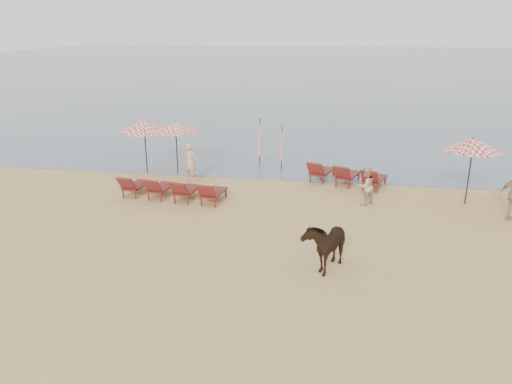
% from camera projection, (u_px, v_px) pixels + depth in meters
% --- Properties ---
extents(ground, '(120.00, 120.00, 0.00)m').
position_uv_depth(ground, '(225.00, 293.00, 12.98)').
color(ground, tan).
rests_on(ground, ground).
extents(sea, '(160.00, 140.00, 0.06)m').
position_uv_depth(sea, '(324.00, 64.00, 87.80)').
color(sea, '#51606B').
rests_on(sea, ground).
extents(lounger_cluster_left, '(4.22, 2.21, 0.64)m').
position_uv_depth(lounger_cluster_left, '(172.00, 189.00, 19.76)').
color(lounger_cluster_left, maroon).
rests_on(lounger_cluster_left, ground).
extents(lounger_cluster_right, '(3.52, 2.75, 0.68)m').
position_uv_depth(lounger_cluster_right, '(346.00, 174.00, 21.51)').
color(lounger_cluster_right, maroon).
rests_on(lounger_cluster_right, ground).
extents(umbrella_open_left_a, '(2.19, 2.19, 2.49)m').
position_uv_depth(umbrella_open_left_a, '(176.00, 126.00, 22.60)').
color(umbrella_open_left_a, black).
rests_on(umbrella_open_left_a, ground).
extents(umbrella_open_left_b, '(2.05, 2.09, 2.61)m').
position_uv_depth(umbrella_open_left_b, '(144.00, 125.00, 22.77)').
color(umbrella_open_left_b, black).
rests_on(umbrella_open_left_b, ground).
extents(umbrella_open_right, '(2.17, 2.17, 2.65)m').
position_uv_depth(umbrella_open_right, '(473.00, 144.00, 18.59)').
color(umbrella_open_right, black).
rests_on(umbrella_open_right, ground).
extents(umbrella_closed_left, '(0.29, 0.29, 2.38)m').
position_uv_depth(umbrella_closed_left, '(260.00, 137.00, 24.02)').
color(umbrella_closed_left, black).
rests_on(umbrella_closed_left, ground).
extents(umbrella_closed_right, '(0.26, 0.26, 2.12)m').
position_uv_depth(umbrella_closed_right, '(282.00, 144.00, 23.39)').
color(umbrella_closed_right, black).
rests_on(umbrella_closed_right, ground).
extents(cow, '(1.41, 1.94, 1.49)m').
position_uv_depth(cow, '(326.00, 243.00, 14.14)').
color(cow, black).
rests_on(cow, ground).
extents(beachgoer_left, '(0.74, 0.60, 1.77)m').
position_uv_depth(beachgoer_left, '(190.00, 162.00, 21.83)').
color(beachgoer_left, '#D8A387').
rests_on(beachgoer_left, ground).
extents(beachgoer_right_a, '(0.92, 0.90, 1.49)m').
position_uv_depth(beachgoer_right_a, '(366.00, 186.00, 19.10)').
color(beachgoer_right_a, tan).
rests_on(beachgoer_right_a, ground).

